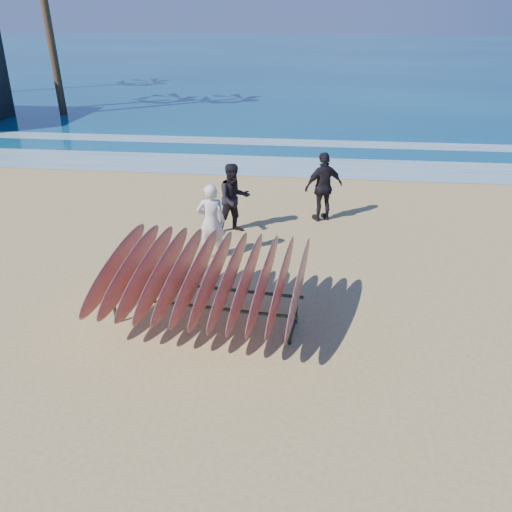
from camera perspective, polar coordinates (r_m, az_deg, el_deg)
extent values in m
plane|color=tan|center=(9.07, -0.60, -7.57)|extent=(120.00, 120.00, 0.00)
plane|color=navy|center=(62.79, 6.24, 20.27)|extent=(160.00, 160.00, 0.00)
plane|color=white|center=(18.28, 3.46, 9.39)|extent=(160.00, 160.00, 0.00)
plane|color=white|center=(21.67, 4.06, 11.83)|extent=(160.00, 160.00, 0.00)
cylinder|color=#1C2E20|center=(9.38, -14.65, -5.51)|extent=(0.06, 0.06, 0.50)
cylinder|color=#1C2E20|center=(8.56, 3.58, -7.84)|extent=(0.06, 0.06, 0.50)
cylinder|color=#1C2E20|center=(9.89, -13.02, -3.68)|extent=(0.06, 0.06, 0.50)
cylinder|color=#1C2E20|center=(9.11, 4.23, -5.68)|extent=(0.06, 0.06, 0.50)
cylinder|color=#1C2E20|center=(8.73, -6.05, -5.30)|extent=(3.19, 0.37, 0.06)
cylinder|color=#1C2E20|center=(9.27, -4.82, -3.34)|extent=(3.19, 0.37, 0.06)
cylinder|color=#1C2E20|center=(9.72, -13.71, -5.44)|extent=(0.11, 0.65, 0.04)
cylinder|color=#1C2E20|center=(8.92, 3.88, -7.66)|extent=(0.11, 0.65, 0.04)
ellipsoid|color=maroon|center=(9.37, -14.59, -1.10)|extent=(0.33, 2.65, 1.02)
ellipsoid|color=maroon|center=(9.26, -13.02, -1.27)|extent=(0.33, 2.65, 1.02)
ellipsoid|color=maroon|center=(9.14, -11.42, -1.45)|extent=(0.33, 2.65, 1.02)
ellipsoid|color=maroon|center=(9.04, -9.78, -1.62)|extent=(0.33, 2.65, 1.02)
ellipsoid|color=maroon|center=(8.94, -8.10, -1.80)|extent=(0.33, 2.65, 1.02)
ellipsoid|color=maroon|center=(8.86, -6.38, -1.99)|extent=(0.33, 2.65, 1.02)
ellipsoid|color=maroon|center=(8.78, -4.64, -2.17)|extent=(0.33, 2.65, 1.02)
ellipsoid|color=maroon|center=(8.70, -2.86, -2.36)|extent=(0.33, 2.65, 1.02)
ellipsoid|color=maroon|center=(8.64, -1.05, -2.54)|extent=(0.33, 2.65, 1.02)
ellipsoid|color=maroon|center=(8.59, 0.78, -2.73)|extent=(0.33, 2.65, 1.02)
ellipsoid|color=maroon|center=(8.54, 2.63, -2.91)|extent=(0.33, 2.65, 1.02)
ellipsoid|color=maroon|center=(8.51, 4.51, -3.10)|extent=(0.33, 2.65, 1.02)
imported|color=silver|center=(11.26, -4.75, 3.62)|extent=(0.65, 0.49, 1.61)
imported|color=black|center=(12.56, -2.34, 6.04)|extent=(1.00, 0.94, 1.64)
imported|color=black|center=(13.41, 7.14, 7.24)|extent=(1.08, 0.84, 1.71)
cylinder|color=brown|center=(28.53, -21.19, 22.54)|extent=(0.36, 0.91, 8.94)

